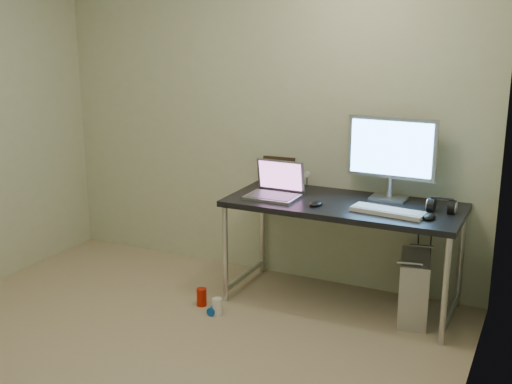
% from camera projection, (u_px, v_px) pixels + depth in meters
% --- Properties ---
extents(floor, '(3.50, 3.50, 0.00)m').
position_uv_depth(floor, '(133.00, 371.00, 3.69)').
color(floor, tan).
rests_on(floor, ground).
extents(wall_back, '(3.50, 0.02, 2.50)m').
position_uv_depth(wall_back, '(262.00, 116.00, 4.90)').
color(wall_back, beige).
rests_on(wall_back, ground).
extents(wall_right, '(0.02, 3.50, 2.50)m').
position_uv_depth(wall_right, '(467.00, 196.00, 2.64)').
color(wall_right, beige).
rests_on(wall_right, ground).
extents(desk, '(1.60, 0.70, 0.75)m').
position_uv_depth(desk, '(343.00, 213.00, 4.41)').
color(desk, black).
rests_on(desk, ground).
extents(tower_computer, '(0.27, 0.45, 0.47)m').
position_uv_depth(tower_computer, '(414.00, 288.00, 4.29)').
color(tower_computer, '#BAB9BE').
rests_on(tower_computer, ground).
extents(cable_a, '(0.01, 0.16, 0.69)m').
position_uv_depth(cable_a, '(418.00, 247.00, 4.55)').
color(cable_a, black).
rests_on(cable_a, ground).
extents(cable_b, '(0.02, 0.11, 0.71)m').
position_uv_depth(cable_b, '(430.00, 252.00, 4.50)').
color(cable_b, black).
rests_on(cable_b, ground).
extents(can_red, '(0.08, 0.08, 0.13)m').
position_uv_depth(can_red, '(202.00, 297.00, 4.53)').
color(can_red, red).
rests_on(can_red, ground).
extents(can_white, '(0.08, 0.08, 0.12)m').
position_uv_depth(can_white, '(217.00, 307.00, 4.38)').
color(can_white, white).
rests_on(can_white, ground).
extents(can_blue, '(0.07, 0.12, 0.06)m').
position_uv_depth(can_blue, '(214.00, 309.00, 4.42)').
color(can_blue, blue).
rests_on(can_blue, ground).
extents(laptop, '(0.36, 0.30, 0.25)m').
position_uv_depth(laptop, '(275.00, 188.00, 4.53)').
color(laptop, '#B5B6BD').
rests_on(laptop, desk).
extents(monitor, '(0.62, 0.18, 0.58)m').
position_uv_depth(monitor, '(391.00, 152.00, 4.38)').
color(monitor, '#B5B6BD').
rests_on(monitor, desk).
extents(keyboard, '(0.48, 0.21, 0.03)m').
position_uv_depth(keyboard, '(388.00, 211.00, 4.13)').
color(keyboard, silver).
rests_on(keyboard, desk).
extents(mouse_right, '(0.09, 0.13, 0.04)m').
position_uv_depth(mouse_right, '(429.00, 216.00, 4.02)').
color(mouse_right, black).
rests_on(mouse_right, desk).
extents(mouse_left, '(0.10, 0.13, 0.04)m').
position_uv_depth(mouse_left, '(316.00, 203.00, 4.31)').
color(mouse_left, black).
rests_on(mouse_left, desk).
extents(headphones, '(0.18, 0.11, 0.12)m').
position_uv_depth(headphones, '(442.00, 207.00, 4.17)').
color(headphones, black).
rests_on(headphones, desk).
extents(picture_frame, '(0.26, 0.09, 0.21)m').
position_uv_depth(picture_frame, '(278.00, 170.00, 4.90)').
color(picture_frame, black).
rests_on(picture_frame, desk).
extents(webcam, '(0.04, 0.03, 0.12)m').
position_uv_depth(webcam, '(307.00, 176.00, 4.76)').
color(webcam, silver).
rests_on(webcam, desk).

